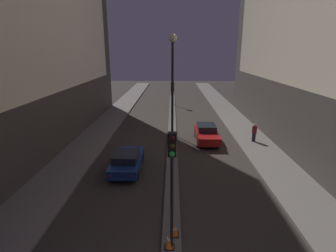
# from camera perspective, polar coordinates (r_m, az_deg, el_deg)

# --- Properties ---
(median_strip) EXTENTS (0.84, 39.96, 0.15)m
(median_strip) POSITION_cam_1_polar(r_m,az_deg,el_deg) (28.09, 0.95, -0.18)
(median_strip) COLOR #56544F
(median_strip) RESTS_ON ground
(traffic_light_near) EXTENTS (0.32, 0.42, 4.98)m
(traffic_light_near) POSITION_cam_1_polar(r_m,az_deg,el_deg) (9.80, 0.86, -9.00)
(traffic_light_near) COLOR black
(traffic_light_near) RESTS_ON median_strip
(traffic_light_mid) EXTENTS (0.32, 0.42, 4.98)m
(traffic_light_mid) POSITION_cam_1_polar(r_m,az_deg,el_deg) (24.84, 0.97, 6.45)
(traffic_light_mid) COLOR black
(traffic_light_mid) RESTS_ON median_strip
(traffic_light_far) EXTENTS (0.32, 0.42, 4.98)m
(traffic_light_far) POSITION_cam_1_polar(r_m,az_deg,el_deg) (39.24, 1.00, 9.99)
(traffic_light_far) COLOR black
(traffic_light_far) RESTS_ON median_strip
(street_lamp) EXTENTS (0.51, 0.51, 8.78)m
(street_lamp) POSITION_cam_1_polar(r_m,az_deg,el_deg) (16.68, 0.98, 9.47)
(street_lamp) COLOR black
(street_lamp) RESTS_ON median_strip
(traffic_cone_near) EXTENTS (0.42, 0.42, 0.75)m
(traffic_cone_near) POSITION_cam_1_polar(r_m,az_deg,el_deg) (11.63, 0.32, -23.54)
(traffic_cone_near) COLOR black
(traffic_cone_near) RESTS_ON median_strip
(traffic_cone_far) EXTENTS (0.40, 0.40, 0.59)m
(traffic_cone_far) POSITION_cam_1_polar(r_m,az_deg,el_deg) (12.26, 1.40, -21.63)
(traffic_cone_far) COLOR black
(traffic_cone_far) RESTS_ON median_strip
(car_left_lane) EXTENTS (1.87, 4.44, 1.39)m
(car_left_lane) POSITION_cam_1_polar(r_m,az_deg,el_deg) (18.21, -8.94, -7.47)
(car_left_lane) COLOR navy
(car_left_lane) RESTS_ON ground
(car_right_lane) EXTENTS (1.89, 4.54, 1.51)m
(car_right_lane) POSITION_cam_1_polar(r_m,az_deg,el_deg) (23.84, 8.37, -1.58)
(car_right_lane) COLOR maroon
(car_right_lane) RESTS_ON ground
(pedestrian_on_right_sidewalk) EXTENTS (0.42, 0.42, 1.62)m
(pedestrian_on_right_sidewalk) POSITION_cam_1_polar(r_m,az_deg,el_deg) (24.32, 18.26, -1.30)
(pedestrian_on_right_sidewalk) COLOR black
(pedestrian_on_right_sidewalk) RESTS_ON sidewalk_right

